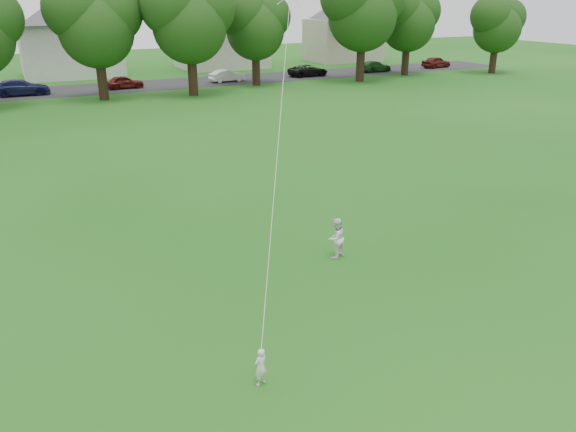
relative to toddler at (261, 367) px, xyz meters
name	(u,v)px	position (x,y,z in m)	size (l,w,h in m)	color
ground	(340,327)	(2.61, 1.13, -0.43)	(160.00, 160.00, 0.00)	#155112
street	(88,89)	(2.61, 43.13, -0.43)	(90.00, 7.00, 0.01)	#2D2D30
toddler	(261,367)	(0.00, 0.00, 0.00)	(0.32, 0.21, 0.87)	silver
older_boy	(336,238)	(4.55, 4.59, 0.21)	(0.63, 0.49, 1.29)	white
kite	(279,136)	(2.48, 4.28, 3.70)	(3.00, 4.89, 12.13)	white
tree_row	(74,12)	(1.59, 37.18, 6.01)	(81.27, 9.96, 11.42)	black
parked_cars	(120,82)	(5.21, 42.13, 0.17)	(71.90, 2.13, 1.29)	black
house_row	(61,27)	(2.02, 53.13, 4.33)	(76.32, 13.35, 9.65)	beige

